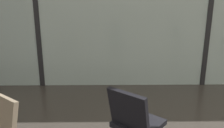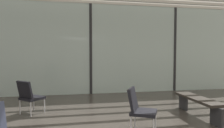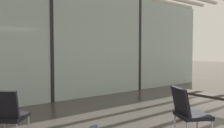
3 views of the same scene
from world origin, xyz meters
name	(u,v)px [view 1 (image 1 of 3)]	position (x,y,z in m)	size (l,w,h in m)	color
glass_curtain_wall	(210,4)	(0.00, 5.20, 1.73)	(14.00, 0.08, 3.46)	#A3B7B2
window_mullion_0	(36,4)	(-3.50, 5.20, 1.73)	(0.10, 0.12, 3.46)	black
window_mullion_1	(210,4)	(0.00, 5.20, 1.73)	(0.10, 0.12, 3.46)	black
lounge_chair_1	(134,119)	(-1.77, 2.79, 0.49)	(0.71, 0.71, 0.87)	black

